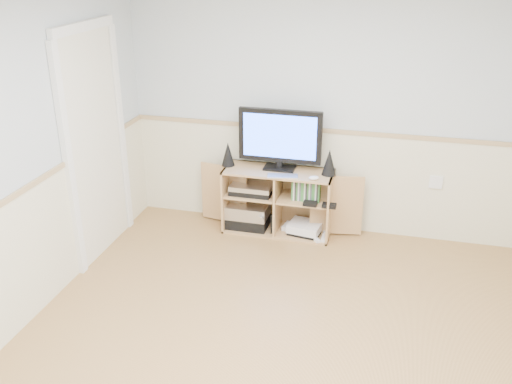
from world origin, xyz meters
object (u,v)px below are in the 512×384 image
monitor (280,138)px  game_consoles (304,228)px  media_cabinet (279,199)px  keyboard (283,176)px

monitor → game_consoles: 0.94m
media_cabinet → keyboard: 0.38m
keyboard → media_cabinet: bearing=100.6°
keyboard → game_consoles: keyboard is taller
media_cabinet → monitor: size_ratio=2.06×
keyboard → game_consoles: (0.20, 0.13, -0.59)m
media_cabinet → keyboard: keyboard is taller
keyboard → game_consoles: bearing=22.2°
monitor → keyboard: bearing=-69.2°
media_cabinet → keyboard: (0.07, -0.19, 0.32)m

